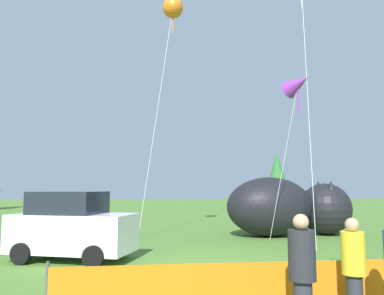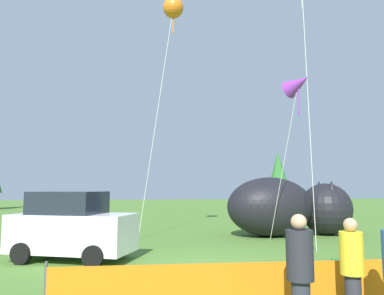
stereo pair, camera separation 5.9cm
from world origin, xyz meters
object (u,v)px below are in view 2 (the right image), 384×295
Objects in this scene: parked_car at (72,226)px; inflatable_cat at (287,209)px; folding_chair at (349,257)px; kite_orange_flower at (173,9)px; kite_purple_delta at (298,84)px; spectator_in_red_shirt at (300,271)px; spectator_in_green_shirt at (352,267)px.

inflatable_cat reaches higher than parked_car.
folding_chair is 8.41m from inflatable_cat.
parked_car is at bearing -126.46° from kite_orange_flower.
inflatable_cat is at bearing 76.86° from kite_purple_delta.
kite_orange_flower reaches higher than kite_purple_delta.
folding_chair is 14.09m from kite_orange_flower.
kite_purple_delta reaches higher than parked_car.
kite_orange_flower is (-5.48, 0.39, 9.81)m from inflatable_cat.
kite_purple_delta is at bearing 65.02° from spectator_in_red_shirt.
spectator_in_red_shirt is at bearing -115.71° from inflatable_cat.
inflatable_cat is (1.79, 8.19, 0.74)m from folding_chair.
parked_car reaches higher than spectator_in_green_shirt.
spectator_in_red_shirt is 10.69m from kite_purple_delta.
parked_car reaches higher than spectator_in_red_shirt.
spectator_in_red_shirt is (-2.88, -3.46, 0.50)m from folding_chair.
kite_purple_delta reaches higher than inflatable_cat.
kite_purple_delta is (-0.76, -3.27, 5.15)m from inflatable_cat.
kite_purple_delta is (1.02, 4.91, 5.89)m from folding_chair.
inflatable_cat is 11.25m from kite_orange_flower.
folding_chair is 0.15× the size of inflatable_cat.
spectator_in_red_shirt is 15.70m from kite_orange_flower.
kite_purple_delta reaches higher than spectator_in_green_shirt.
folding_chair is 0.52× the size of spectator_in_green_shirt.
parked_car is 0.36× the size of kite_orange_flower.
folding_chair is at bearing -106.19° from inflatable_cat.
inflatable_cat is 3.34× the size of spectator_in_red_shirt.
kite_orange_flower is at bearing 93.89° from spectator_in_red_shirt.
folding_chair is 0.08× the size of kite_orange_flower.
spectator_in_red_shirt is (-4.66, -11.64, -0.25)m from inflatable_cat.
kite_orange_flower is at bearing -56.60° from folding_chair.
inflatable_cat is at bearing 72.46° from spectator_in_green_shirt.
spectator_in_red_shirt is at bearing -86.11° from kite_orange_flower.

